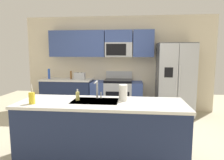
% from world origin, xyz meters
% --- Properties ---
extents(ground_plane, '(9.00, 9.00, 0.00)m').
position_xyz_m(ground_plane, '(0.00, 0.00, 0.00)').
color(ground_plane, beige).
rests_on(ground_plane, ground).
extents(kitchen_wall_unit, '(5.20, 0.43, 2.60)m').
position_xyz_m(kitchen_wall_unit, '(-0.14, 2.08, 1.47)').
color(kitchen_wall_unit, beige).
rests_on(kitchen_wall_unit, ground).
extents(back_counter, '(1.37, 0.63, 0.90)m').
position_xyz_m(back_counter, '(-1.38, 1.80, 0.45)').
color(back_counter, '#1E2A4D').
rests_on(back_counter, ground).
extents(range_oven, '(1.36, 0.61, 1.10)m').
position_xyz_m(range_oven, '(-0.01, 1.80, 0.44)').
color(range_oven, '#B7BABF').
rests_on(range_oven, ground).
extents(refrigerator, '(0.90, 0.76, 1.85)m').
position_xyz_m(refrigerator, '(1.48, 1.73, 0.93)').
color(refrigerator, '#4C4F54').
rests_on(refrigerator, ground).
extents(island_counter, '(2.42, 0.82, 0.90)m').
position_xyz_m(island_counter, '(-0.03, -0.66, 0.45)').
color(island_counter, '#1E2A4D').
rests_on(island_counter, ground).
extents(toaster, '(0.28, 0.16, 0.18)m').
position_xyz_m(toaster, '(-1.01, 1.75, 0.99)').
color(toaster, '#B7BABF').
rests_on(toaster, back_counter).
extents(pepper_mill, '(0.05, 0.05, 0.22)m').
position_xyz_m(pepper_mill, '(-1.26, 1.80, 1.01)').
color(pepper_mill, brown).
rests_on(pepper_mill, back_counter).
extents(bottle_blue, '(0.06, 0.06, 0.27)m').
position_xyz_m(bottle_blue, '(-1.88, 1.79, 1.04)').
color(bottle_blue, blue).
rests_on(bottle_blue, back_counter).
extents(sink_faucet, '(0.08, 0.21, 0.28)m').
position_xyz_m(sink_faucet, '(-0.13, -0.47, 1.07)').
color(sink_faucet, '#B7BABF').
rests_on(sink_faucet, island_counter).
extents(drink_cup_yellow, '(0.08, 0.08, 0.28)m').
position_xyz_m(drink_cup_yellow, '(-0.98, -0.88, 0.98)').
color(drink_cup_yellow, yellow).
rests_on(drink_cup_yellow, island_counter).
extents(soap_dispenser, '(0.06, 0.06, 0.17)m').
position_xyz_m(soap_dispenser, '(-0.40, -0.61, 0.97)').
color(soap_dispenser, '#D8CC66').
rests_on(soap_dispenser, island_counter).
extents(paper_towel_roll, '(0.12, 0.12, 0.24)m').
position_xyz_m(paper_towel_roll, '(0.28, -0.56, 1.02)').
color(paper_towel_roll, white).
rests_on(paper_towel_roll, island_counter).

